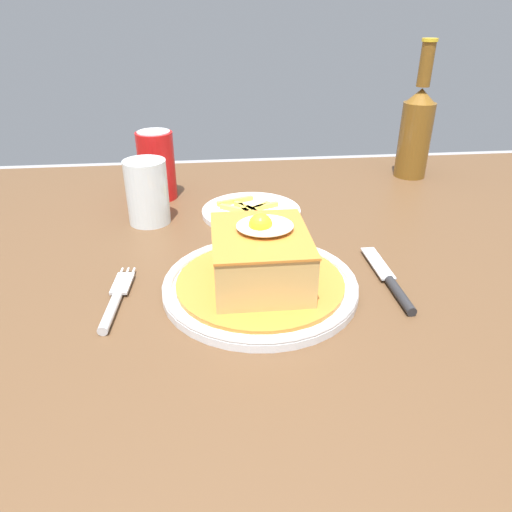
{
  "coord_description": "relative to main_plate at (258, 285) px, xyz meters",
  "views": [
    {
      "loc": [
        -0.06,
        -0.59,
        1.07
      ],
      "look_at": [
        -0.0,
        -0.06,
        0.79
      ],
      "focal_mm": 33.43,
      "sensor_mm": 36.0,
      "label": 1
    }
  ],
  "objects": [
    {
      "name": "sandwich_meal",
      "position": [
        0.0,
        0.0,
        0.03
      ],
      "size": [
        0.21,
        0.21,
        0.1
      ],
      "color": "orange",
      "rests_on": "main_plate"
    },
    {
      "name": "beer_bottle_amber",
      "position": [
        0.37,
        0.42,
        0.09
      ],
      "size": [
        0.06,
        0.06,
        0.27
      ],
      "color": "brown",
      "rests_on": "dining_table"
    },
    {
      "name": "soda_can",
      "position": [
        -0.15,
        0.35,
        0.05
      ],
      "size": [
        0.07,
        0.07,
        0.12
      ],
      "color": "red",
      "rests_on": "dining_table"
    },
    {
      "name": "knife",
      "position": [
        0.17,
        -0.01,
        -0.0
      ],
      "size": [
        0.02,
        0.17,
        0.01
      ],
      "color": "#262628",
      "rests_on": "dining_table"
    },
    {
      "name": "drinking_glass",
      "position": [
        -0.15,
        0.23,
        0.04
      ],
      "size": [
        0.07,
        0.07,
        0.1
      ],
      "color": "#3F2314",
      "rests_on": "dining_table"
    },
    {
      "name": "side_plate_fries",
      "position": [
        0.02,
        0.25,
        -0.0
      ],
      "size": [
        0.17,
        0.17,
        0.02
      ],
      "color": "white",
      "rests_on": "dining_table"
    },
    {
      "name": "fork",
      "position": [
        -0.18,
        -0.02,
        -0.0
      ],
      "size": [
        0.03,
        0.14,
        0.01
      ],
      "color": "silver",
      "rests_on": "dining_table"
    },
    {
      "name": "main_plate",
      "position": [
        0.0,
        0.0,
        0.0
      ],
      "size": [
        0.25,
        0.25,
        0.02
      ],
      "color": "white",
      "rests_on": "dining_table"
    },
    {
      "name": "dining_table",
      "position": [
        0.0,
        0.08,
        -0.1
      ],
      "size": [
        1.47,
        0.96,
        0.75
      ],
      "color": "brown",
      "rests_on": "ground_plane"
    }
  ]
}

